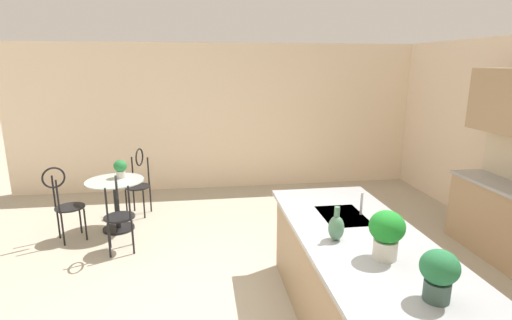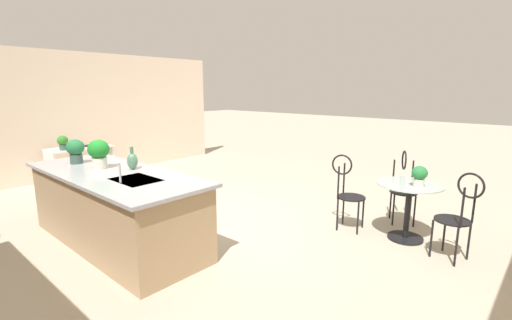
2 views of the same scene
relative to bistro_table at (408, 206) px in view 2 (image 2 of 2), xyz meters
The scene contains 15 objects.
ground_plane 2.96m from the bistro_table, 35.21° to the left, with size 40.00×40.00×0.00m, color #B2A893.
wall_right 6.92m from the bistro_table, 14.24° to the left, with size 0.12×7.80×2.70m, color beige.
kitchen_island 3.70m from the bistro_table, 43.32° to the left, with size 2.80×1.06×0.92m.
bistro_table is the anchor object (origin of this frame).
chair_near_window 0.67m from the bistro_table, 65.15° to the right, with size 0.52×0.52×1.04m.
chair_by_island 0.79m from the bistro_table, 13.77° to the left, with size 0.51×0.45×1.04m.
chair_toward_desk 0.67m from the bistro_table, 159.66° to the left, with size 0.52×0.46×1.04m.
sink_faucet 3.51m from the bistro_table, 51.75° to the left, with size 0.02×0.02×0.22m, color #B2B5BA.
writing_desk 6.25m from the bistro_table, 14.62° to the left, with size 0.60×1.20×0.74m.
keyboard 6.25m from the bistro_table, 13.68° to the left, with size 0.16×0.44×0.03m.
potted_plant_on_table 0.46m from the bistro_table, 151.14° to the left, with size 0.18×0.18×0.26m.
potted_plant_counter_far 4.45m from the bistro_table, 36.42° to the left, with size 0.23×0.23×0.33m.
potted_plant_counter_near 3.99m from the bistro_table, 40.40° to the left, with size 0.26×0.26×0.37m.
potted_plant_on_desk 6.25m from the bistro_table, 18.01° to the left, with size 0.20×0.20×0.29m.
vase_on_counter 3.55m from the bistro_table, 40.92° to the left, with size 0.13×0.13×0.29m.
Camera 2 is at (-3.80, 2.82, 1.92)m, focal length 24.80 mm.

